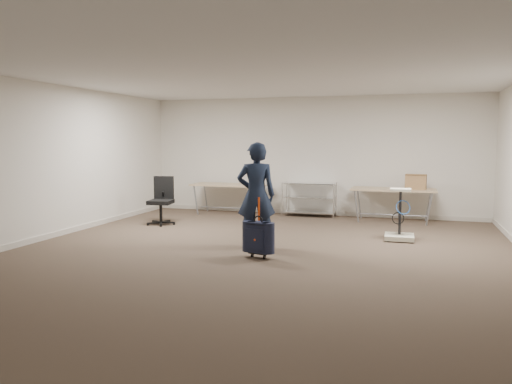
% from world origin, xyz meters
% --- Properties ---
extents(ground, '(9.00, 9.00, 0.00)m').
position_xyz_m(ground, '(0.00, 0.00, 0.00)').
color(ground, '#413428').
rests_on(ground, ground).
extents(room_shell, '(8.00, 9.00, 9.00)m').
position_xyz_m(room_shell, '(0.00, 1.38, 0.05)').
color(room_shell, silver).
rests_on(room_shell, ground).
extents(folding_table_left, '(1.80, 0.75, 0.73)m').
position_xyz_m(folding_table_left, '(-1.90, 3.95, 0.68)').
color(folding_table_left, tan).
rests_on(folding_table_left, ground).
extents(folding_table_right, '(1.80, 0.75, 0.73)m').
position_xyz_m(folding_table_right, '(1.90, 3.95, 0.68)').
color(folding_table_right, tan).
rests_on(folding_table_right, ground).
extents(wire_shelf, '(1.22, 0.47, 0.80)m').
position_xyz_m(wire_shelf, '(0.00, 4.20, 0.44)').
color(wire_shelf, silver).
rests_on(wire_shelf, ground).
extents(person, '(0.74, 0.61, 1.75)m').
position_xyz_m(person, '(-0.20, 0.62, 0.88)').
color(person, black).
rests_on(person, ground).
extents(suitcase, '(0.37, 0.26, 0.93)m').
position_xyz_m(suitcase, '(0.07, -0.14, 0.32)').
color(suitcase, black).
rests_on(suitcase, ground).
extents(office_chair, '(0.61, 0.61, 1.01)m').
position_xyz_m(office_chair, '(-2.78, 2.17, 0.31)').
color(office_chair, black).
rests_on(office_chair, ground).
extents(equipment_cart, '(0.51, 0.51, 0.93)m').
position_xyz_m(equipment_cart, '(2.09, 1.89, 0.24)').
color(equipment_cart, beige).
rests_on(equipment_cart, ground).
extents(cardboard_box, '(0.45, 0.36, 0.32)m').
position_xyz_m(cardboard_box, '(2.37, 3.97, 0.89)').
color(cardboard_box, '#9B6648').
rests_on(cardboard_box, folding_table_right).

